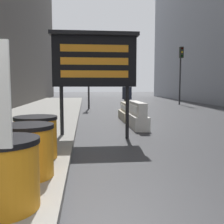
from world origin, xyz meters
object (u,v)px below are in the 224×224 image
barrel_drum_middle (27,150)px  jersey_barrier_cream (127,112)px  traffic_cone_near (125,110)px  pedestrian_worker (127,96)px  message_board (95,61)px  traffic_light_far_side (181,63)px  jersey_barrier_white (137,116)px  traffic_light_near_curb (88,61)px  barrel_drum_back (36,137)px  barrel_drum_foreground (3,174)px

barrel_drum_middle → jersey_barrier_cream: (2.73, 7.41, -0.21)m
traffic_cone_near → pedestrian_worker: 0.73m
message_board → traffic_light_far_side: (7.26, 12.85, 1.06)m
traffic_cone_near → pedestrian_worker: pedestrian_worker is taller
jersey_barrier_cream → barrel_drum_middle: bearing=-110.2°
message_board → jersey_barrier_white: bearing=49.6°
message_board → traffic_light_far_side: size_ratio=0.65×
jersey_barrier_cream → traffic_cone_near: 1.98m
jersey_barrier_white → traffic_cone_near: jersey_barrier_white is taller
message_board → traffic_light_near_curb: size_ratio=0.70×
barrel_drum_back → pedestrian_worker: (3.06, 8.21, 0.45)m
barrel_drum_middle → jersey_barrier_cream: 7.90m
message_board → traffic_light_far_side: bearing=60.5°
barrel_drum_middle → traffic_light_near_curb: 13.59m
pedestrian_worker → traffic_light_near_curb: bearing=175.4°
barrel_drum_back → pedestrian_worker: pedestrian_worker is taller
traffic_light_near_curb → barrel_drum_back: bearing=-95.5°
barrel_drum_foreground → pedestrian_worker: 10.74m
barrel_drum_foreground → pedestrian_worker: size_ratio=0.48×
barrel_drum_foreground → jersey_barrier_cream: (2.77, 8.45, -0.21)m
traffic_light_far_side → pedestrian_worker: 9.09m
barrel_drum_foreground → message_board: size_ratio=0.27×
barrel_drum_back → traffic_light_near_curb: traffic_light_near_curb is taller
jersey_barrier_white → pedestrian_worker: bearing=86.0°
barrel_drum_foreground → traffic_light_near_curb: bearing=85.4°
barrel_drum_foreground → traffic_cone_near: size_ratio=1.44×
jersey_barrier_white → jersey_barrier_cream: 2.20m
jersey_barrier_cream → traffic_cone_near: (0.22, 1.97, -0.06)m
message_board → pedestrian_worker: (1.86, 5.90, -1.20)m
barrel_drum_foreground → traffic_cone_near: (2.98, 10.42, -0.27)m
barrel_drum_back → jersey_barrier_white: size_ratio=0.42×
barrel_drum_foreground → message_board: (1.18, 4.39, 1.65)m
barrel_drum_foreground → barrel_drum_middle: (0.04, 1.04, 0.00)m
barrel_drum_middle → traffic_light_near_curb: (1.13, 13.30, 2.53)m
barrel_drum_back → message_board: bearing=62.6°
barrel_drum_foreground → jersey_barrier_cream: bearing=71.9°
traffic_light_near_curb → barrel_drum_middle: bearing=-94.8°
barrel_drum_middle → jersey_barrier_white: (2.73, 5.21, -0.13)m
barrel_drum_back → traffic_light_far_side: traffic_light_far_side is taller
barrel_drum_foreground → barrel_drum_back: same height
barrel_drum_foreground → pedestrian_worker: bearing=73.5°
message_board → jersey_barrier_white: size_ratio=1.56×
barrel_drum_middle → barrel_drum_foreground: bearing=-92.0°
barrel_drum_middle → barrel_drum_back: bearing=93.0°
barrel_drum_back → traffic_cone_near: barrel_drum_back is taller
traffic_light_far_side → traffic_light_near_curb: bearing=-158.3°
jersey_barrier_cream → traffic_cone_near: jersey_barrier_cream is taller
barrel_drum_foreground → traffic_light_far_side: size_ratio=0.18×
traffic_cone_near → jersey_barrier_white: bearing=-93.0°
traffic_light_far_side → barrel_drum_foreground: bearing=-116.1°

